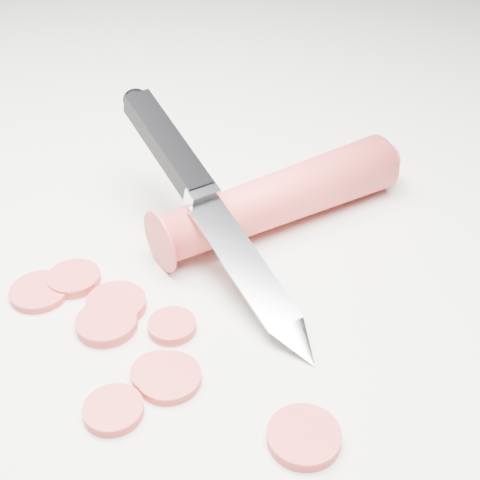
# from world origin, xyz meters

# --- Properties ---
(ground) EXTENTS (2.40, 2.40, 0.00)m
(ground) POSITION_xyz_m (0.00, 0.00, 0.00)
(ground) COLOR silver
(ground) RESTS_ON ground
(carrot) EXTENTS (0.17, 0.16, 0.04)m
(carrot) POSITION_xyz_m (0.04, 0.09, 0.02)
(carrot) COLOR red
(carrot) RESTS_ON ground
(carrot_slice_0) EXTENTS (0.04, 0.04, 0.01)m
(carrot_slice_0) POSITION_xyz_m (-0.10, -0.02, 0.00)
(carrot_slice_0) COLOR #CB3835
(carrot_slice_0) RESTS_ON ground
(carrot_slice_1) EXTENTS (0.04, 0.04, 0.01)m
(carrot_slice_1) POSITION_xyz_m (-0.05, -0.02, 0.00)
(carrot_slice_1) COLOR #CB3835
(carrot_slice_1) RESTS_ON ground
(carrot_slice_2) EXTENTS (0.04, 0.04, 0.01)m
(carrot_slice_2) POSITION_xyz_m (-0.05, -0.04, 0.00)
(carrot_slice_2) COLOR #CB3835
(carrot_slice_2) RESTS_ON ground
(carrot_slice_3) EXTENTS (0.04, 0.04, 0.01)m
(carrot_slice_3) POSITION_xyz_m (0.00, -0.07, 0.00)
(carrot_slice_3) COLOR #CB3835
(carrot_slice_3) RESTS_ON ground
(carrot_slice_4) EXTENTS (0.04, 0.04, 0.01)m
(carrot_slice_4) POSITION_xyz_m (0.08, -0.10, 0.00)
(carrot_slice_4) COLOR #CB3835
(carrot_slice_4) RESTS_ON ground
(carrot_slice_5) EXTENTS (0.03, 0.03, 0.01)m
(carrot_slice_5) POSITION_xyz_m (-0.08, -0.00, 0.00)
(carrot_slice_5) COLOR #CB3835
(carrot_slice_5) RESTS_ON ground
(carrot_slice_6) EXTENTS (0.03, 0.03, 0.01)m
(carrot_slice_6) POSITION_xyz_m (-0.00, -0.07, 0.00)
(carrot_slice_6) COLOR #CB3835
(carrot_slice_6) RESTS_ON ground
(carrot_slice_7) EXTENTS (0.03, 0.03, 0.01)m
(carrot_slice_7) POSITION_xyz_m (-0.01, -0.03, 0.00)
(carrot_slice_7) COLOR #CB3835
(carrot_slice_7) RESTS_ON ground
(carrot_slice_8) EXTENTS (0.03, 0.03, 0.01)m
(carrot_slice_8) POSITION_xyz_m (-0.02, -0.10, 0.00)
(carrot_slice_8) COLOR #CB3835
(carrot_slice_8) RESTS_ON ground
(kitchen_knife) EXTENTS (0.18, 0.19, 0.09)m
(kitchen_knife) POSITION_xyz_m (0.00, 0.04, 0.04)
(kitchen_knife) COLOR silver
(kitchen_knife) RESTS_ON ground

